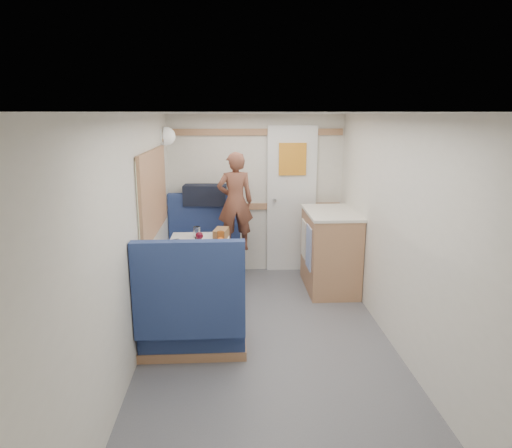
{
  "coord_description": "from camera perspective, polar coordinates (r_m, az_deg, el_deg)",
  "views": [
    {
      "loc": [
        -0.3,
        -3.46,
        1.99
      ],
      "look_at": [
        -0.07,
        0.9,
        0.94
      ],
      "focal_mm": 32.0,
      "sensor_mm": 36.0,
      "label": 1
    }
  ],
  "objects": [
    {
      "name": "bench_far",
      "position": [
        5.6,
        -6.46,
        -4.13
      ],
      "size": [
        0.9,
        0.59,
        1.05
      ],
      "color": "navy",
      "rests_on": "floor"
    },
    {
      "name": "galley_counter",
      "position": [
        5.35,
        9.2,
        -3.18
      ],
      "size": [
        0.57,
        0.92,
        0.92
      ],
      "color": "#966544",
      "rests_on": "floor"
    },
    {
      "name": "dinette_table",
      "position": [
        4.69,
        -7.14,
        -4.24
      ],
      "size": [
        0.62,
        0.92,
        0.72
      ],
      "color": "white",
      "rests_on": "floor"
    },
    {
      "name": "ledge",
      "position": [
        5.7,
        -6.47,
        2.22
      ],
      "size": [
        0.9,
        0.14,
        0.04
      ],
      "primitive_type": "cube",
      "color": "#966544",
      "rests_on": "bench_far"
    },
    {
      "name": "wall_right",
      "position": [
        3.86,
        18.4,
        -2.05
      ],
      "size": [
        0.02,
        4.5,
        2.0
      ],
      "primitive_type": "cube",
      "color": "silver",
      "rests_on": "floor"
    },
    {
      "name": "oak_trim_high",
      "position": [
        5.7,
        0.02,
        11.43
      ],
      "size": [
        2.15,
        0.02,
        0.08
      ],
      "primitive_type": "cube",
      "color": "#966544",
      "rests_on": "wall_back"
    },
    {
      "name": "orange_fruit",
      "position": [
        4.54,
        -4.46,
        -2.08
      ],
      "size": [
        0.07,
        0.07,
        0.07
      ],
      "primitive_type": "sphere",
      "color": "orange",
      "rests_on": "tray"
    },
    {
      "name": "tumbler_left",
      "position": [
        4.45,
        -9.91,
        -2.56
      ],
      "size": [
        0.06,
        0.06,
        0.1
      ],
      "primitive_type": "cylinder",
      "color": "white",
      "rests_on": "dinette_table"
    },
    {
      "name": "side_window",
      "position": [
        4.59,
        -12.77,
        3.9
      ],
      "size": [
        0.04,
        1.3,
        0.72
      ],
      "primitive_type": "cube",
      "color": "#B6C0A3",
      "rests_on": "wall_left"
    },
    {
      "name": "bread_loaf",
      "position": [
        4.82,
        -4.38,
        -1.19
      ],
      "size": [
        0.17,
        0.26,
        0.1
      ],
      "primitive_type": "cube",
      "rotation": [
        0.0,
        0.0,
        -0.19
      ],
      "color": "brown",
      "rests_on": "dinette_table"
    },
    {
      "name": "tray",
      "position": [
        4.53,
        -5.91,
        -2.7
      ],
      "size": [
        0.36,
        0.41,
        0.02
      ],
      "primitive_type": "cube",
      "rotation": [
        0.0,
        0.0,
        -0.36
      ],
      "color": "silver",
      "rests_on": "dinette_table"
    },
    {
      "name": "rear_door",
      "position": [
        5.81,
        4.46,
        3.42
      ],
      "size": [
        0.62,
        0.12,
        1.86
      ],
      "color": "white",
      "rests_on": "wall_back"
    },
    {
      "name": "ceiling",
      "position": [
        3.47,
        2.03,
        13.67
      ],
      "size": [
        4.5,
        4.5,
        0.0
      ],
      "primitive_type": "plane",
      "rotation": [
        3.14,
        0.0,
        0.0
      ],
      "color": "silver",
      "rests_on": "wall_back"
    },
    {
      "name": "wine_glass",
      "position": [
        4.44,
        -7.1,
        -1.56
      ],
      "size": [
        0.08,
        0.08,
        0.17
      ],
      "color": "white",
      "rests_on": "dinette_table"
    },
    {
      "name": "duffel_bag",
      "position": [
        5.67,
        -6.38,
        3.65
      ],
      "size": [
        0.53,
        0.29,
        0.25
      ],
      "primitive_type": "cube",
      "rotation": [
        0.0,
        0.0,
        -0.07
      ],
      "color": "black",
      "rests_on": "ledge"
    },
    {
      "name": "bench_near",
      "position": [
        3.99,
        -7.9,
        -11.7
      ],
      "size": [
        0.9,
        0.59,
        1.05
      ],
      "color": "navy",
      "rests_on": "floor"
    },
    {
      "name": "wall_left",
      "position": [
        3.68,
        -15.42,
        -2.58
      ],
      "size": [
        0.02,
        4.5,
        2.0
      ],
      "primitive_type": "cube",
      "color": "silver",
      "rests_on": "floor"
    },
    {
      "name": "dome_light",
      "position": [
        5.36,
        -11.12,
        10.72
      ],
      "size": [
        0.2,
        0.2,
        0.2
      ],
      "primitive_type": "sphere",
      "color": "white",
      "rests_on": "wall_left"
    },
    {
      "name": "tumbler_mid",
      "position": [
        4.87,
        -7.4,
        -1.0
      ],
      "size": [
        0.07,
        0.07,
        0.12
      ],
      "primitive_type": "cylinder",
      "color": "white",
      "rests_on": "dinette_table"
    },
    {
      "name": "floor",
      "position": [
        4.0,
        1.79,
        -16.31
      ],
      "size": [
        4.5,
        4.5,
        0.0
      ],
      "primitive_type": "plane",
      "color": "#515156",
      "rests_on": "ground"
    },
    {
      "name": "oak_trim_low",
      "position": [
        5.81,
        0.02,
        2.22
      ],
      "size": [
        2.15,
        0.02,
        0.08
      ],
      "primitive_type": "cube",
      "color": "#966544",
      "rests_on": "wall_back"
    },
    {
      "name": "pepper_grinder",
      "position": [
        4.55,
        -7.41,
        -2.18
      ],
      "size": [
        0.03,
        0.03,
        0.09
      ],
      "primitive_type": "cylinder",
      "color": "black",
      "rests_on": "dinette_table"
    },
    {
      "name": "person",
      "position": [
        5.23,
        -2.62,
        2.81
      ],
      "size": [
        0.44,
        0.32,
        1.14
      ],
      "primitive_type": "imported",
      "rotation": [
        0.0,
        0.0,
        3.26
      ],
      "color": "brown",
      "rests_on": "bench_far"
    },
    {
      "name": "cheese_block",
      "position": [
        4.46,
        -5.53,
        -2.62
      ],
      "size": [
        0.1,
        0.07,
        0.03
      ],
      "primitive_type": "cube",
      "rotation": [
        0.0,
        0.0,
        0.18
      ],
      "color": "#E3C883",
      "rests_on": "tray"
    },
    {
      "name": "beer_glass",
      "position": [
        4.67,
        -4.42,
        -1.59
      ],
      "size": [
        0.07,
        0.07,
        0.11
      ],
      "primitive_type": "cylinder",
      "color": "brown",
      "rests_on": "dinette_table"
    },
    {
      "name": "wall_back",
      "position": [
        5.8,
        0.01,
        3.71
      ],
      "size": [
        2.2,
        0.02,
        2.0
      ],
      "primitive_type": "cube",
      "color": "silver",
      "rests_on": "floor"
    }
  ]
}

